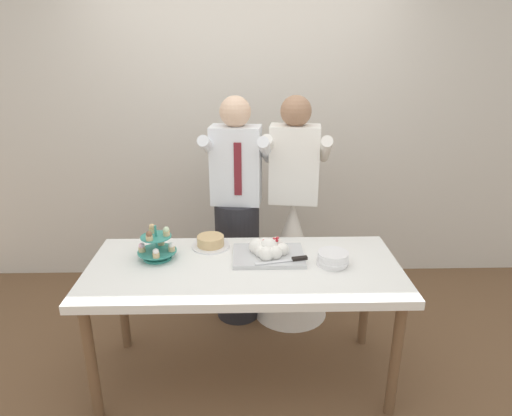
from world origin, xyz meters
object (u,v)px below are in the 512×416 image
(plate_stack, at_px, (333,259))
(round_cake, at_px, (211,242))
(person_bride, at_px, (292,244))
(dessert_table, at_px, (244,277))
(person_groom, at_px, (237,225))
(cupcake_stand, at_px, (157,246))
(main_cake_tray, at_px, (269,251))

(plate_stack, height_order, round_cake, plate_stack)
(plate_stack, height_order, person_bride, person_bride)
(dessert_table, relative_size, round_cake, 7.50)
(plate_stack, bearing_deg, person_bride, 102.85)
(person_groom, bearing_deg, cupcake_stand, -128.68)
(dessert_table, distance_m, plate_stack, 0.52)
(round_cake, relative_size, person_bride, 0.14)
(dessert_table, xyz_separation_m, person_groom, (-0.05, 0.69, 0.05))
(main_cake_tray, relative_size, person_bride, 0.26)
(cupcake_stand, bearing_deg, dessert_table, -12.48)
(cupcake_stand, xyz_separation_m, round_cake, (0.30, 0.15, -0.05))
(dessert_table, bearing_deg, plate_stack, 0.82)
(cupcake_stand, relative_size, main_cake_tray, 0.53)
(dessert_table, distance_m, main_cake_tray, 0.22)
(cupcake_stand, xyz_separation_m, plate_stack, (1.03, -0.11, -0.04))
(cupcake_stand, distance_m, round_cake, 0.34)
(round_cake, distance_m, person_bride, 0.75)
(plate_stack, relative_size, person_bride, 0.11)
(person_groom, relative_size, person_bride, 1.00)
(dessert_table, xyz_separation_m, main_cake_tray, (0.15, 0.11, 0.12))
(cupcake_stand, relative_size, plate_stack, 1.25)
(plate_stack, distance_m, person_bride, 0.75)
(cupcake_stand, height_order, round_cake, cupcake_stand)
(round_cake, xyz_separation_m, person_groom, (0.16, 0.42, -0.06))
(round_cake, bearing_deg, plate_stack, -19.81)
(round_cake, bearing_deg, person_bride, 38.10)
(person_groom, bearing_deg, dessert_table, -85.79)
(round_cake, bearing_deg, main_cake_tray, -23.76)
(round_cake, bearing_deg, person_groom, 69.44)
(cupcake_stand, distance_m, person_groom, 0.75)
(plate_stack, distance_m, person_groom, 0.89)
(cupcake_stand, distance_m, plate_stack, 1.03)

